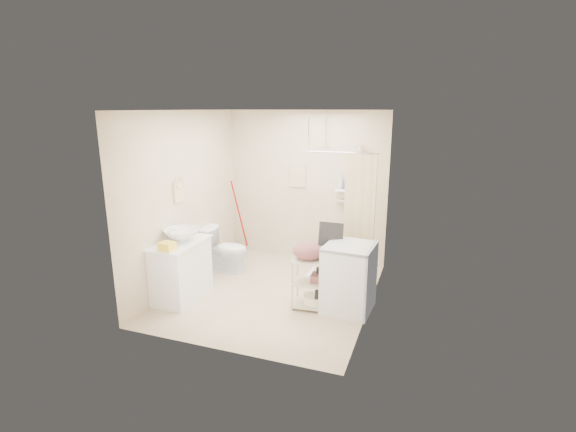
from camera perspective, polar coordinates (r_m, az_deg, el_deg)
name	(u,v)px	position (r m, az deg, el deg)	size (l,w,h in m)	color
floor	(273,292)	(6.23, -2.05, -10.38)	(3.20, 3.20, 0.00)	beige
ceiling	(271,110)	(5.65, -2.29, 14.27)	(2.80, 3.20, 0.04)	silver
wall_back	(306,187)	(7.29, 2.51, 4.04)	(2.80, 0.04, 2.60)	beige
wall_front	(216,239)	(4.42, -9.88, -3.15)	(2.80, 0.04, 2.60)	beige
wall_left	(186,199)	(6.45, -13.81, 2.25)	(0.04, 3.20, 2.60)	beige
wall_right	(374,215)	(5.46, 11.62, 0.18)	(0.04, 3.20, 2.60)	beige
vanity	(181,270)	(6.11, -14.37, -7.16)	(0.53, 0.94, 0.83)	white
sink	(182,235)	(6.00, -14.31, -2.52)	(0.50, 0.50, 0.17)	white
counter_basket	(167,246)	(5.66, -16.19, -4.00)	(0.20, 0.15, 0.11)	yellow
floor_basket	(177,304)	(5.92, -14.96, -11.59)	(0.26, 0.20, 0.14)	yellow
toilet	(226,249)	(6.95, -8.49, -4.54)	(0.42, 0.73, 0.75)	white
mop	(238,217)	(7.74, -6.91, -0.10)	(0.13, 0.13, 1.37)	#A60D04
potted_plant_a	(303,253)	(7.36, 2.08, -5.02)	(0.17, 0.12, 0.32)	brown
potted_plant_b	(316,252)	(7.36, 3.78, -4.91)	(0.20, 0.16, 0.36)	brown
hanging_towel	(298,175)	(7.28, 1.35, 5.64)	(0.28, 0.03, 0.42)	#CBBC90
towel_ring	(179,191)	(6.24, -14.75, 3.39)	(0.04, 0.22, 0.34)	#EEDA92
tp_holder	(192,235)	(6.61, -12.98, -2.60)	(0.08, 0.12, 0.14)	white
shower	(347,212)	(6.61, 8.12, 0.60)	(1.10, 1.10, 2.10)	white
shampoo_bottle_a	(341,181)	(7.03, 7.22, 4.73)	(0.09, 0.09, 0.24)	silver
shampoo_bottle_b	(347,184)	(7.00, 8.10, 4.32)	(0.07, 0.08, 0.16)	#3F4D98
washing_machine	(349,278)	(5.63, 8.32, -8.32)	(0.62, 0.64, 0.91)	silver
laundry_rack	(315,279)	(5.63, 3.75, -8.58)	(0.60, 0.35, 0.83)	beige
ironing_board	(329,265)	(5.65, 5.63, -6.62)	(0.34, 0.10, 1.18)	black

